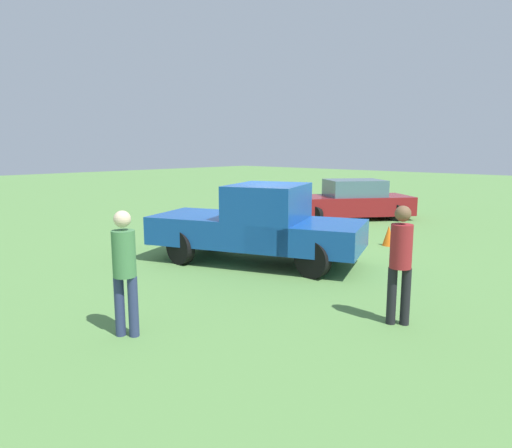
% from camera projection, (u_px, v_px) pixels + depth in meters
% --- Properties ---
extents(ground_plane, '(80.00, 80.00, 0.00)m').
position_uv_depth(ground_plane, '(269.00, 254.00, 11.46)').
color(ground_plane, '#5B8C47').
extents(pickup_truck, '(5.17, 3.49, 1.82)m').
position_uv_depth(pickup_truck, '(261.00, 223.00, 10.48)').
color(pickup_truck, black).
rests_on(pickup_truck, ground_plane).
extents(sedan_near, '(4.24, 4.73, 1.45)m').
position_uv_depth(sedan_near, '(350.00, 201.00, 17.13)').
color(sedan_near, black).
rests_on(sedan_near, ground_plane).
extents(person_bystander, '(0.44, 0.44, 1.80)m').
position_uv_depth(person_bystander, '(401.00, 258.00, 6.78)').
color(person_bystander, black).
rests_on(person_bystander, ground_plane).
extents(person_visitor, '(0.45, 0.45, 1.79)m').
position_uv_depth(person_visitor, '(124.00, 266.00, 6.35)').
color(person_visitor, navy).
rests_on(person_visitor, ground_plane).
extents(traffic_cone, '(0.32, 0.32, 0.55)m').
position_uv_depth(traffic_cone, '(389.00, 236.00, 12.45)').
color(traffic_cone, orange).
rests_on(traffic_cone, ground_plane).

